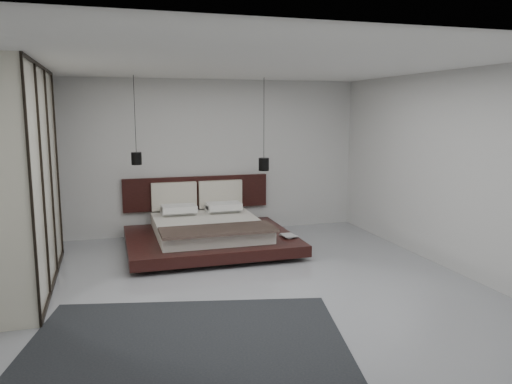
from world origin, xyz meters
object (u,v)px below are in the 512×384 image
object	(u,v)px
lattice_screen	(19,172)
pendant_right	(264,164)
wardrobe	(18,178)
bed	(208,231)
pendant_left	(136,158)
rug	(187,345)

from	to	relation	value
lattice_screen	pendant_right	world-z (taller)	pendant_right
wardrobe	lattice_screen	bearing A→B (deg)	98.49
bed	wardrobe	xyz separation A→B (m)	(-2.62, -1.15, 1.13)
pendant_left	pendant_right	xyz separation A→B (m)	(2.17, -0.00, -0.16)
bed	pendant_left	size ratio (longest dim) A/B	1.85
rug	lattice_screen	bearing A→B (deg)	116.82
lattice_screen	pendant_right	size ratio (longest dim) A/B	1.62
bed	pendant_right	world-z (taller)	pendant_right
pendant_right	wardrobe	distance (m)	4.02
pendant_right	rug	bearing A→B (deg)	-117.47
pendant_right	rug	distance (m)	4.47
pendant_left	rug	size ratio (longest dim) A/B	0.47
bed	pendant_left	distance (m)	1.67
wardrobe	bed	bearing A→B (deg)	23.66
bed	rug	distance (m)	3.51
bed	pendant_right	distance (m)	1.56
lattice_screen	wardrobe	world-z (taller)	wardrobe
pendant_right	wardrobe	bearing A→B (deg)	-157.29
rug	bed	bearing A→B (deg)	75.37
wardrobe	rug	world-z (taller)	wardrobe
pendant_right	wardrobe	world-z (taller)	wardrobe
rug	pendant_right	bearing A→B (deg)	62.53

